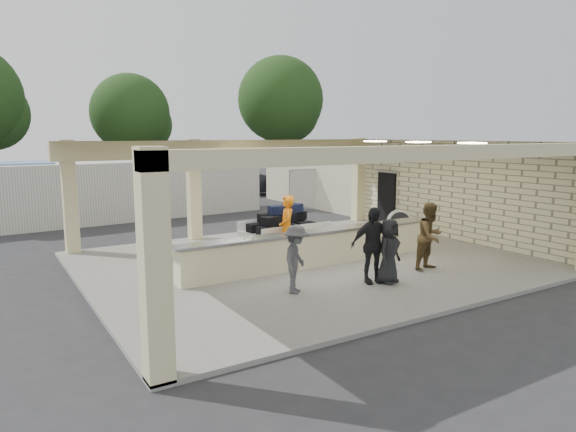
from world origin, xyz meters
TOP-DOWN VIEW (x-y plane):
  - ground at (0.00, 0.00)m, footprint 120.00×120.00m
  - pavilion at (0.21, 0.66)m, footprint 12.01×10.00m
  - baggage_counter at (0.00, -0.50)m, footprint 8.20×0.58m
  - luggage_cart at (0.09, 1.43)m, footprint 2.52×1.61m
  - drum_fan at (4.98, 1.46)m, footprint 0.85×0.65m
  - baggage_handler at (-0.40, 0.38)m, footprint 0.65×0.78m
  - passenger_a at (2.37, -2.47)m, footprint 0.94×0.53m
  - passenger_b at (0.21, -2.62)m, footprint 1.17×0.69m
  - passenger_c at (-1.81, -2.34)m, footprint 0.99×0.96m
  - passenger_d at (0.56, -2.84)m, footprint 0.84×0.56m
  - car_white_a at (9.59, 13.81)m, footprint 5.88×4.01m
  - car_white_b at (13.26, 13.54)m, footprint 4.46×2.94m
  - car_dark at (6.86, 15.96)m, footprint 4.12×1.68m
  - container_white at (-1.92, 10.94)m, footprint 11.82×3.18m
  - fence at (11.00, 9.00)m, footprint 12.06×0.06m
  - tree_mid at (2.32, 26.16)m, footprint 6.00×5.60m
  - tree_right at (14.32, 25.16)m, footprint 7.20×7.00m
  - adjacent_building at (9.50, 10.00)m, footprint 6.00×8.00m

SIDE VIEW (x-z plane):
  - ground at x=0.00m, z-range 0.00..0.00m
  - baggage_counter at x=0.00m, z-range 0.10..1.08m
  - drum_fan at x=4.98m, z-range 0.13..1.04m
  - car_white_b at x=13.26m, z-range 0.00..1.32m
  - car_dark at x=6.86m, z-range 0.00..1.34m
  - car_white_a at x=9.59m, z-range 0.00..1.53m
  - luggage_cart at x=0.09m, z-range 0.15..1.60m
  - passenger_c at x=-1.81m, z-range 0.10..1.68m
  - passenger_d at x=0.56m, z-range 0.10..1.69m
  - passenger_a at x=2.37m, z-range 0.10..1.92m
  - passenger_b at x=0.21m, z-range 0.10..1.98m
  - baggage_handler at x=-0.40m, z-range 0.10..1.99m
  - fence at x=11.00m, z-range 0.04..2.07m
  - container_white at x=-1.92m, z-range 0.00..2.53m
  - pavilion at x=0.21m, z-range -0.43..3.12m
  - adjacent_building at x=9.50m, z-range 0.00..3.20m
  - tree_mid at x=2.32m, z-range 0.96..8.96m
  - tree_right at x=14.32m, z-range 1.21..11.21m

